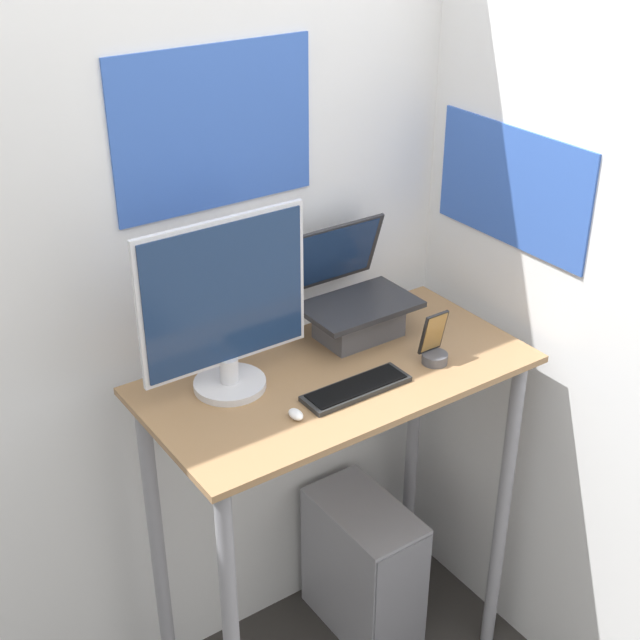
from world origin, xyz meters
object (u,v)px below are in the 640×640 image
(cell_phone, at_px, (434,348))
(mouse, at_px, (296,414))
(keyboard, at_px, (356,388))
(computer_tower, at_px, (363,567))
(monitor, at_px, (225,311))
(laptop, at_px, (354,307))

(cell_phone, bearing_deg, mouse, -178.65)
(keyboard, bearing_deg, computer_tower, 44.70)
(monitor, xyz_separation_m, mouse, (0.07, -0.22, -0.22))
(laptop, bearing_deg, keyboard, -125.40)
(laptop, distance_m, computer_tower, 0.98)
(laptop, relative_size, cell_phone, 2.15)
(monitor, height_order, computer_tower, monitor)
(keyboard, height_order, mouse, mouse)
(keyboard, xyz_separation_m, mouse, (-0.20, -0.01, 0.00))
(mouse, distance_m, cell_phone, 0.47)
(laptop, height_order, cell_phone, laptop)
(mouse, xyz_separation_m, cell_phone, (0.47, 0.01, 0.03))
(keyboard, relative_size, cell_phone, 1.98)
(keyboard, height_order, cell_phone, cell_phone)
(monitor, relative_size, mouse, 9.56)
(monitor, xyz_separation_m, keyboard, (0.27, -0.21, -0.22))
(keyboard, bearing_deg, monitor, 142.02)
(mouse, bearing_deg, computer_tower, 27.82)
(keyboard, height_order, computer_tower, keyboard)
(monitor, distance_m, computer_tower, 1.22)
(cell_phone, xyz_separation_m, computer_tower, (-0.07, 0.20, -0.94))
(monitor, bearing_deg, computer_tower, -1.38)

